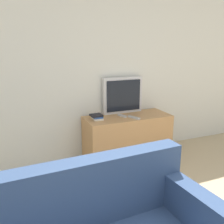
% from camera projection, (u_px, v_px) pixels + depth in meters
% --- Properties ---
extents(wall_back, '(9.00, 0.06, 2.60)m').
position_uv_depth(wall_back, '(98.00, 72.00, 3.83)').
color(wall_back, silver).
rests_on(wall_back, ground_plane).
extents(tv_stand, '(1.27, 0.51, 0.67)m').
position_uv_depth(tv_stand, '(127.00, 137.00, 3.93)').
color(tv_stand, tan).
rests_on(tv_stand, ground_plane).
extents(television, '(0.63, 0.09, 0.55)m').
position_uv_depth(television, '(123.00, 95.00, 3.97)').
color(television, silver).
rests_on(television, tv_stand).
extents(book_stack, '(0.17, 0.20, 0.07)m').
position_uv_depth(book_stack, '(97.00, 117.00, 3.68)').
color(book_stack, silver).
rests_on(book_stack, tv_stand).
extents(remote_on_stand, '(0.09, 0.17, 0.02)m').
position_uv_depth(remote_on_stand, '(122.00, 116.00, 3.82)').
color(remote_on_stand, '#B7B7B7').
rests_on(remote_on_stand, tv_stand).
extents(remote_secondary, '(0.12, 0.20, 0.02)m').
position_uv_depth(remote_secondary, '(134.00, 118.00, 3.73)').
color(remote_secondary, '#B7B7B7').
rests_on(remote_secondary, tv_stand).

